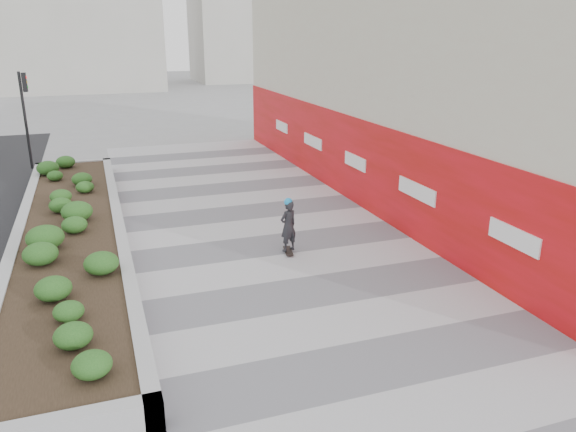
% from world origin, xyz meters
% --- Properties ---
extents(ground, '(160.00, 160.00, 0.00)m').
position_xyz_m(ground, '(0.00, 0.00, 0.00)').
color(ground, gray).
rests_on(ground, ground).
extents(walkway, '(8.00, 36.00, 0.01)m').
position_xyz_m(walkway, '(0.00, 3.00, 0.01)').
color(walkway, '#A8A8AD').
rests_on(walkway, ground).
extents(building, '(6.04, 24.08, 8.00)m').
position_xyz_m(building, '(6.98, 8.98, 3.98)').
color(building, beige).
rests_on(building, ground).
extents(planter, '(3.00, 18.00, 0.90)m').
position_xyz_m(planter, '(-5.50, 7.00, 0.42)').
color(planter, '#9E9EA0').
rests_on(planter, ground).
extents(traffic_signal_near, '(0.33, 0.28, 4.20)m').
position_xyz_m(traffic_signal_near, '(-7.23, 17.50, 2.76)').
color(traffic_signal_near, black).
rests_on(traffic_signal_near, ground).
extents(manhole_cover, '(0.44, 0.44, 0.01)m').
position_xyz_m(manhole_cover, '(0.50, 3.00, 0.00)').
color(manhole_cover, '#595654').
rests_on(manhole_cover, ground).
extents(skateboarder, '(0.61, 0.74, 1.58)m').
position_xyz_m(skateboarder, '(0.16, 4.26, 0.80)').
color(skateboarder, beige).
rests_on(skateboarder, ground).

